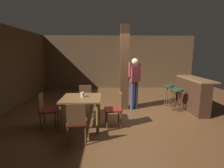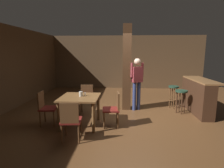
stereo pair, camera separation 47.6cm
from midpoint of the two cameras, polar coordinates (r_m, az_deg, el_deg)
ground_plane at (r=5.34m, az=8.39°, el=-10.76°), size 10.80×10.80×0.00m
wall_back at (r=9.50m, az=6.40°, el=7.05°), size 8.00×0.10×2.80m
pillar at (r=5.83m, az=7.21°, el=5.19°), size 0.28×0.28×2.80m
dining_table at (r=4.58m, az=-7.55°, el=-5.66°), size 0.98×0.98×0.78m
chair_west at (r=4.85m, az=-18.25°, el=-7.00°), size 0.46×0.46×0.89m
chair_north at (r=5.49m, az=-5.84°, el=-4.54°), size 0.45×0.45×0.89m
chair_south at (r=3.81m, az=-9.84°, el=-11.34°), size 0.46×0.46×0.89m
chair_east at (r=4.54m, az=3.59°, el=-7.66°), size 0.46×0.46×0.89m
napkin_cup at (r=4.57m, az=-7.22°, el=-3.26°), size 0.09×0.09×0.13m
salt_shaker at (r=4.59m, az=-5.86°, el=-3.39°), size 0.03×0.03×0.09m
standing_person at (r=5.82m, az=10.47°, el=1.14°), size 0.46×0.32×1.72m
bar_counter at (r=6.33m, az=27.97°, el=-3.38°), size 0.56×1.76×1.07m
bar_stool_near at (r=6.00m, az=23.82°, el=-3.56°), size 0.37×0.37×0.74m
bar_stool_mid at (r=6.48m, az=21.42°, el=-2.33°), size 0.35×0.35×0.77m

